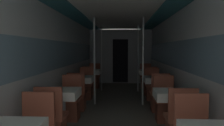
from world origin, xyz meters
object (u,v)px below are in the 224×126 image
at_px(dining_table_right_2, 156,81).
at_px(chair_right_near_3, 150,86).
at_px(chair_right_far_1, 165,107).
at_px(chair_right_near_2, 159,99).
at_px(chair_left_near_2, 77,98).
at_px(chair_left_near_3, 89,85).
at_px(chair_left_far_3, 94,80).
at_px(support_pole_right_2, 143,61).
at_px(dining_table_left_1, 62,96).
at_px(dining_table_left_2, 82,81).
at_px(dining_table_right_3, 148,73).
at_px(chair_right_far_2, 152,90).
at_px(support_pole_left_2, 94,61).
at_px(dining_table_right_1, 171,97).
at_px(chair_left_far_1, 71,106).
at_px(dining_table_left_3, 92,73).
at_px(chair_right_far_3, 146,81).
at_px(chair_left_near_1, 52,125).
at_px(support_pole_left_3, 101,58).
at_px(support_pole_right_3, 138,58).
at_px(chair_left_far_2, 86,89).

relative_size(dining_table_right_2, chair_right_near_3, 0.81).
distance_m(chair_right_far_1, chair_right_near_2, 0.68).
height_order(chair_left_near_2, dining_table_right_2, chair_left_near_2).
xyz_separation_m(chair_left_near_3, chair_left_far_3, (0.00, 1.15, 0.00)).
xyz_separation_m(chair_left_near_2, support_pole_right_2, (1.58, 0.58, 0.84)).
height_order(dining_table_left_1, chair_left_near_3, chair_left_near_3).
distance_m(dining_table_left_2, dining_table_right_3, 2.65).
height_order(chair_left_far_3, chair_right_far_2, same).
relative_size(chair_left_near_2, support_pole_left_2, 0.40).
bearing_deg(dining_table_right_1, chair_left_far_1, 163.23).
distance_m(chair_right_near_2, chair_right_near_3, 1.84).
bearing_deg(dining_table_left_1, dining_table_left_2, 90.00).
height_order(chair_left_near_3, dining_table_right_3, chair_left_near_3).
distance_m(support_pole_left_2, chair_right_far_1, 2.19).
xyz_separation_m(dining_table_left_3, chair_right_near_3, (1.91, -0.58, -0.33)).
relative_size(chair_left_far_3, chair_right_near_2, 1.00).
distance_m(chair_left_far_3, chair_right_far_3, 1.91).
bearing_deg(dining_table_right_3, chair_right_far_1, -90.00).
bearing_deg(dining_table_right_1, support_pole_left_2, 130.74).
bearing_deg(dining_table_left_1, chair_left_near_1, -90.00).
bearing_deg(chair_right_far_1, chair_left_near_3, -52.79).
bearing_deg(chair_right_far_2, support_pole_left_3, -38.54).
bearing_deg(dining_table_right_2, dining_table_left_3, 136.17).
relative_size(chair_left_far_1, dining_table_left_3, 1.24).
bearing_deg(chair_right_near_2, support_pole_left_2, 159.98).
bearing_deg(dining_table_right_3, dining_table_right_2, -90.00).
relative_size(chair_left_near_1, chair_right_near_2, 1.00).
xyz_separation_m(chair_right_far_2, dining_table_right_3, (-0.00, 1.26, 0.33)).
relative_size(dining_table_left_3, dining_table_right_2, 1.00).
distance_m(support_pole_right_2, chair_right_near_3, 1.55).
height_order(chair_left_far_3, dining_table_right_3, chair_left_far_3).
distance_m(dining_table_right_3, support_pole_right_3, 0.61).
height_order(support_pole_left_3, chair_right_near_3, support_pole_left_3).
bearing_deg(chair_right_far_1, support_pole_left_3, -62.94).
bearing_deg(chair_right_far_3, chair_left_near_3, 31.07).
distance_m(chair_left_far_1, support_pole_right_3, 3.58).
relative_size(chair_right_far_1, dining_table_right_3, 1.24).
bearing_deg(chair_right_far_2, chair_left_far_2, 0.00).
relative_size(chair_left_far_1, dining_table_left_2, 1.24).
bearing_deg(chair_right_near_3, support_pole_right_3, 119.89).
xyz_separation_m(chair_right_far_1, chair_right_near_3, (0.00, 2.52, 0.00)).
bearing_deg(support_pole_right_3, chair_left_near_3, -159.98).
relative_size(support_pole_left_3, dining_table_right_2, 3.09).
bearing_deg(dining_table_left_3, chair_left_far_2, -90.00).
distance_m(chair_left_near_1, dining_table_left_2, 2.43).
bearing_deg(support_pole_right_2, support_pole_left_3, 124.25).
bearing_deg(chair_left_far_3, chair_left_far_2, 90.00).
distance_m(chair_right_far_2, chair_right_far_3, 1.84).
bearing_deg(chair_left_near_1, chair_left_far_3, 90.00).
bearing_deg(dining_table_right_2, chair_left_near_2, -163.23).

